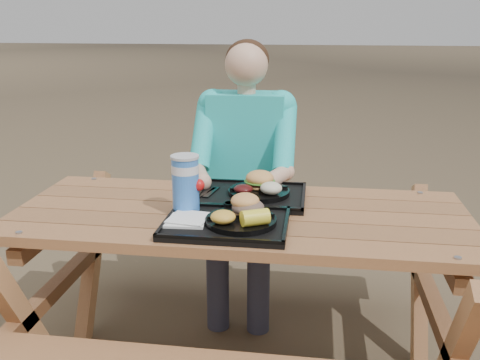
# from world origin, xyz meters

# --- Properties ---
(picnic_table) EXTENTS (1.80, 1.49, 0.75)m
(picnic_table) POSITION_xyz_m (0.00, 0.00, 0.38)
(picnic_table) COLOR #999999
(picnic_table) RESTS_ON ground
(tray_near) EXTENTS (0.45, 0.35, 0.02)m
(tray_near) POSITION_xyz_m (-0.03, -0.17, 0.76)
(tray_near) COLOR black
(tray_near) RESTS_ON picnic_table
(tray_far) EXTENTS (0.45, 0.35, 0.02)m
(tray_far) POSITION_xyz_m (0.03, 0.16, 0.76)
(tray_far) COLOR black
(tray_far) RESTS_ON picnic_table
(plate_near) EXTENTS (0.26, 0.26, 0.02)m
(plate_near) POSITION_xyz_m (0.03, -0.18, 0.78)
(plate_near) COLOR black
(plate_near) RESTS_ON tray_near
(plate_far) EXTENTS (0.26, 0.26, 0.02)m
(plate_far) POSITION_xyz_m (0.06, 0.17, 0.78)
(plate_far) COLOR black
(plate_far) RESTS_ON tray_far
(napkin_stack) EXTENTS (0.15, 0.15, 0.02)m
(napkin_stack) POSITION_xyz_m (-0.17, -0.19, 0.78)
(napkin_stack) COLOR white
(napkin_stack) RESTS_ON tray_near
(soda_cup) EXTENTS (0.10, 0.10, 0.21)m
(soda_cup) POSITION_xyz_m (-0.20, -0.07, 0.87)
(soda_cup) COLOR blue
(soda_cup) RESTS_ON tray_near
(condiment_bbq) EXTENTS (0.05, 0.05, 0.03)m
(condiment_bbq) POSITION_xyz_m (-0.03, -0.04, 0.78)
(condiment_bbq) COLOR black
(condiment_bbq) RESTS_ON tray_near
(condiment_mustard) EXTENTS (0.04, 0.04, 0.03)m
(condiment_mustard) POSITION_xyz_m (0.03, -0.05, 0.78)
(condiment_mustard) COLOR yellow
(condiment_mustard) RESTS_ON tray_near
(sandwich) EXTENTS (0.11, 0.11, 0.12)m
(sandwich) POSITION_xyz_m (0.05, -0.13, 0.85)
(sandwich) COLOR #E89B51
(sandwich) RESTS_ON plate_near
(mac_cheese) EXTENTS (0.09, 0.09, 0.04)m
(mac_cheese) POSITION_xyz_m (-0.03, -0.23, 0.81)
(mac_cheese) COLOR gold
(mac_cheese) RESTS_ON plate_near
(corn_cob) EXTENTS (0.13, 0.13, 0.06)m
(corn_cob) POSITION_xyz_m (0.09, -0.24, 0.82)
(corn_cob) COLOR yellow
(corn_cob) RESTS_ON plate_near
(cutlery_far) EXTENTS (0.05, 0.15, 0.01)m
(cutlery_far) POSITION_xyz_m (-0.15, 0.16, 0.77)
(cutlery_far) COLOR black
(cutlery_far) RESTS_ON tray_far
(burger) EXTENTS (0.12, 0.12, 0.11)m
(burger) POSITION_xyz_m (0.06, 0.20, 0.84)
(burger) COLOR #E9A052
(burger) RESTS_ON plate_far
(baked_beans) EXTENTS (0.08, 0.08, 0.04)m
(baked_beans) POSITION_xyz_m (-0.00, 0.11, 0.81)
(baked_beans) COLOR #440D0E
(baked_beans) RESTS_ON plate_far
(potato_salad) EXTENTS (0.09, 0.09, 0.05)m
(potato_salad) POSITION_xyz_m (0.11, 0.12, 0.82)
(potato_salad) COLOR beige
(potato_salad) RESTS_ON plate_far
(diner) EXTENTS (0.48, 0.84, 1.28)m
(diner) POSITION_xyz_m (-0.06, 0.64, 0.64)
(diner) COLOR #19A5AF
(diner) RESTS_ON ground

